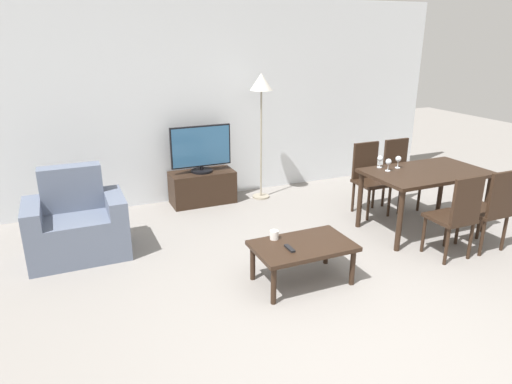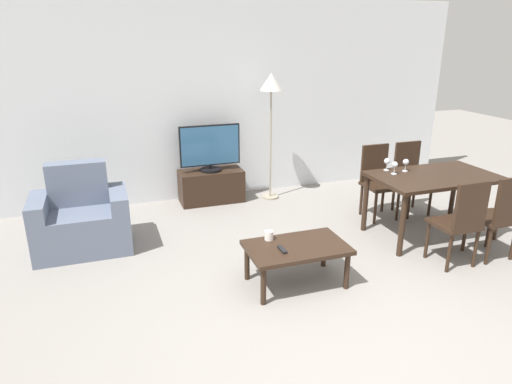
# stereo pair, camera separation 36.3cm
# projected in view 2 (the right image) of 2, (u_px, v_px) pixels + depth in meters

# --- Properties ---
(ground_plane) EXTENTS (18.00, 18.00, 0.00)m
(ground_plane) POSITION_uv_depth(u_px,v_px,m) (360.00, 347.00, 3.42)
(ground_plane) COLOR gray
(wall_back) EXTENTS (7.13, 0.06, 2.70)m
(wall_back) POSITION_uv_depth(u_px,v_px,m) (225.00, 101.00, 6.32)
(wall_back) COLOR silver
(wall_back) RESTS_ON ground_plane
(armchair) EXTENTS (0.98, 0.67, 0.93)m
(armchair) POSITION_uv_depth(u_px,v_px,m) (82.00, 220.00, 4.90)
(armchair) COLOR slate
(armchair) RESTS_ON ground_plane
(tv_stand) EXTENTS (0.87, 0.41, 0.45)m
(tv_stand) POSITION_uv_depth(u_px,v_px,m) (211.00, 186.00, 6.35)
(tv_stand) COLOR black
(tv_stand) RESTS_ON ground_plane
(tv) EXTENTS (0.83, 0.29, 0.63)m
(tv) POSITION_uv_depth(u_px,v_px,m) (210.00, 148.00, 6.17)
(tv) COLOR black
(tv) RESTS_ON tv_stand
(coffee_table) EXTENTS (0.92, 0.57, 0.39)m
(coffee_table) POSITION_uv_depth(u_px,v_px,m) (297.00, 250.00, 4.19)
(coffee_table) COLOR black
(coffee_table) RESTS_ON ground_plane
(dining_table) EXTENTS (1.40, 0.83, 0.73)m
(dining_table) POSITION_uv_depth(u_px,v_px,m) (434.00, 182.00, 5.14)
(dining_table) COLOR black
(dining_table) RESTS_ON ground_plane
(dining_chair_near) EXTENTS (0.40, 0.40, 0.91)m
(dining_chair_near) POSITION_uv_depth(u_px,v_px,m) (461.00, 220.00, 4.47)
(dining_chair_near) COLOR black
(dining_chair_near) RESTS_ON ground_plane
(dining_chair_far) EXTENTS (0.40, 0.40, 0.91)m
(dining_chair_far) POSITION_uv_depth(u_px,v_px,m) (410.00, 174.00, 5.91)
(dining_chair_far) COLOR black
(dining_chair_far) RESTS_ON ground_plane
(dining_chair_near_right) EXTENTS (0.40, 0.40, 0.91)m
(dining_chair_near_right) POSITION_uv_depth(u_px,v_px,m) (500.00, 214.00, 4.62)
(dining_chair_near_right) COLOR black
(dining_chair_near_right) RESTS_ON ground_plane
(dining_chair_far_left) EXTENTS (0.40, 0.40, 0.91)m
(dining_chair_far_left) POSITION_uv_depth(u_px,v_px,m) (378.00, 178.00, 5.76)
(dining_chair_far_left) COLOR black
(dining_chair_far_left) RESTS_ON ground_plane
(floor_lamp) EXTENTS (0.31, 0.31, 1.74)m
(floor_lamp) POSITION_uv_depth(u_px,v_px,m) (271.00, 91.00, 6.07)
(floor_lamp) COLOR gray
(floor_lamp) RESTS_ON ground_plane
(remote_primary) EXTENTS (0.04, 0.15, 0.02)m
(remote_primary) POSITION_uv_depth(u_px,v_px,m) (282.00, 249.00, 4.07)
(remote_primary) COLOR black
(remote_primary) RESTS_ON coffee_table
(cup_white_near) EXTENTS (0.08, 0.08, 0.09)m
(cup_white_near) POSITION_uv_depth(u_px,v_px,m) (269.00, 235.00, 4.28)
(cup_white_near) COLOR white
(cup_white_near) RESTS_ON coffee_table
(wine_glass_left) EXTENTS (0.07, 0.07, 0.15)m
(wine_glass_left) POSITION_uv_depth(u_px,v_px,m) (387.00, 162.00, 5.25)
(wine_glass_left) COLOR silver
(wine_glass_left) RESTS_ON dining_table
(wine_glass_center) EXTENTS (0.07, 0.07, 0.15)m
(wine_glass_center) POSITION_uv_depth(u_px,v_px,m) (406.00, 163.00, 5.22)
(wine_glass_center) COLOR silver
(wine_glass_center) RESTS_ON dining_table
(wine_glass_right) EXTENTS (0.07, 0.07, 0.15)m
(wine_glass_right) POSITION_uv_depth(u_px,v_px,m) (395.00, 165.00, 5.11)
(wine_glass_right) COLOR silver
(wine_glass_right) RESTS_ON dining_table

